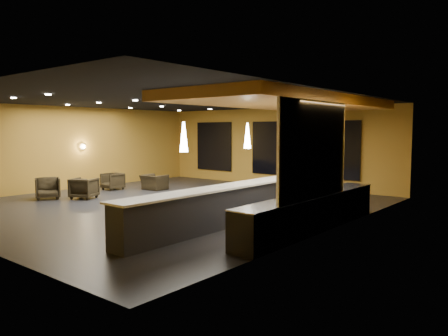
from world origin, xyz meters
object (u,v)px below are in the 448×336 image
Objects in this scene: bar_stool_3 at (250,196)px; bar_stool_4 at (274,190)px; pendant_1 at (247,136)px; bar_stool_1 at (165,208)px; pendant_0 at (184,137)px; armchair_b at (84,188)px; armchair_c at (113,181)px; staff_a at (315,181)px; column at (317,152)px; bar_stool_2 at (214,201)px; pendant_2 at (293,135)px; staff_c at (330,188)px; armchair_a at (48,188)px; armchair_d at (154,182)px; bar_counter at (236,204)px; bar_stool_0 at (116,219)px; prep_counter at (311,213)px; staff_b at (323,185)px.

bar_stool_3 is 1.72m from bar_stool_4.
bar_stool_1 is (-0.92, -2.27, -1.81)m from pendant_1.
pendant_0 reaches higher than bar_stool_1.
armchair_b is 1.09× the size of armchair_c.
column is at bearing 98.53° from staff_a.
armchair_c is at bearing 154.01° from pendant_0.
pendant_1 reaches higher than bar_stool_2.
staff_c is (1.28, 0.08, -1.60)m from pendant_2.
bar_stool_1 is (-0.92, -4.77, -1.81)m from pendant_2.
column is 9.79m from armchair_a.
pendant_0 and pendant_1 have the same top height.
bar_stool_2 is at bearing -93.78° from bar_stool_3.
bar_stool_2 is at bearing -99.74° from column.
pendant_0 is 8.66m from armchair_d.
bar_counter is 10.27× the size of bar_stool_2.
bar_stool_3 is (7.41, -0.34, 0.11)m from armchair_c.
bar_counter is at bearing -95.53° from staff_c.
pendant_2 is at bearing 90.00° from pendant_0.
pendant_1 reaches higher than bar_stool_1.
armchair_d is at bearing 132.68° from bar_stool_0.
bar_stool_3 is (0.24, 3.39, -0.07)m from bar_stool_1.
pendant_1 is (-2.00, 0.00, 1.92)m from prep_counter.
armchair_a is 1.01× the size of armchair_b.
staff_a is 2.58× the size of bar_stool_3.
armchair_b is 1.07× the size of bar_stool_0.
pendant_1 is at bearing -90.00° from pendant_2.
staff_c is (1.28, 5.08, -1.60)m from pendant_0.
armchair_d is (1.10, 4.16, -0.08)m from armchair_a.
armchair_a is 1.10× the size of bar_stool_2.
bar_stool_0 is (7.24, -5.26, 0.15)m from armchair_c.
armchair_a is (-8.82, -4.23, -0.42)m from staff_b.
prep_counter is 4.77m from bar_stool_0.
staff_b is at bearing 72.48° from bar_counter.
bar_counter is 3.43m from bar_stool_0.
armchair_d is (-6.73, -1.54, -1.44)m from column.
bar_stool_2 is at bearing -138.58° from staff_a.
pendant_0 reaches higher than armchair_c.
pendant_2 is 0.90× the size of armchair_c.
bar_stool_3 is at bearing 86.02° from bar_stool_1.
pendant_1 is 3.05m from bar_stool_1.
pendant_0 is 0.90× the size of armchair_c.
bar_stool_4 is (0.00, 5.09, -0.06)m from bar_stool_1.
bar_stool_3 reaches higher than armchair_d.
bar_stool_2 is 3.32m from bar_stool_4.
staff_a is 2.23× the size of bar_stool_1.
pendant_2 reaches higher than bar_stool_1.
pendant_1 is at bearing -128.75° from staff_a.
bar_counter is 10.28× the size of armchair_c.
armchair_d is at bearing 160.29° from staff_a.
armchair_c is at bearing 143.97° from bar_stool_0.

